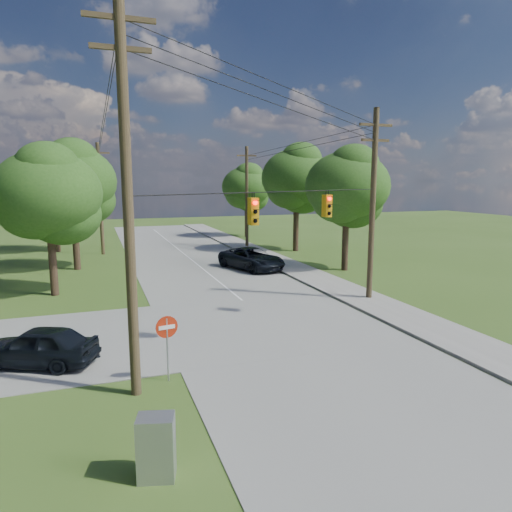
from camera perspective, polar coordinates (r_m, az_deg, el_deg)
name	(u,v)px	position (r m, az deg, el deg)	size (l,w,h in m)	color
ground	(276,378)	(16.10, 2.54, -15.00)	(140.00, 140.00, 0.00)	#39561C
main_road	(276,328)	(21.12, 2.50, -8.92)	(10.00, 100.00, 0.03)	gray
sidewalk_east	(399,313)	(24.32, 17.41, -6.77)	(2.60, 100.00, 0.12)	#9D9992
pole_sw	(127,195)	(14.02, -15.77, 7.34)	(2.00, 0.32, 12.00)	#4D3E28
pole_ne	(373,203)	(25.99, 14.38, 6.49)	(2.00, 0.32, 10.50)	#4D3E28
pole_north_e	(247,196)	(45.94, -1.15, 7.48)	(2.00, 0.32, 10.00)	#4D3E28
pole_north_w	(100,198)	(43.61, -18.90, 6.88)	(2.00, 0.32, 10.00)	#4D3E28
power_lines	(225,135)	(26.21, -3.94, 14.85)	(13.93, 29.62, 4.93)	black
traffic_signals	(294,208)	(19.78, 4.73, 6.02)	(4.91, 3.27, 1.05)	orange
tree_w_near	(48,194)	(28.70, -24.59, 7.10)	(6.00, 6.00, 8.40)	#462F23
tree_w_mid	(72,182)	(36.61, -22.02, 8.60)	(6.40, 6.40, 9.22)	#462F23
tree_w_far	(54,185)	(46.71, -23.98, 8.09)	(6.00, 6.00, 8.73)	#462F23
tree_e_near	(347,186)	(34.39, 11.31, 8.54)	(6.20, 6.20, 8.81)	#462F23
tree_e_mid	(297,178)	(43.50, 5.10, 9.68)	(6.60, 6.60, 9.64)	#462F23
tree_e_far	(246,187)	(54.33, -1.21, 8.61)	(5.80, 5.80, 8.32)	#462F23
car_cross_dark	(37,346)	(18.51, -25.68, -10.12)	(1.71, 4.26, 1.45)	black
car_main_north	(252,259)	(34.53, -0.54, -0.32)	(2.66, 5.77, 1.60)	black
control_cabinet	(156,447)	(11.30, -12.37, -22.34)	(0.82, 0.59, 1.48)	#95989A
do_not_enter_sign	(167,334)	(15.54, -11.07, -9.51)	(0.75, 0.17, 2.26)	#95989A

